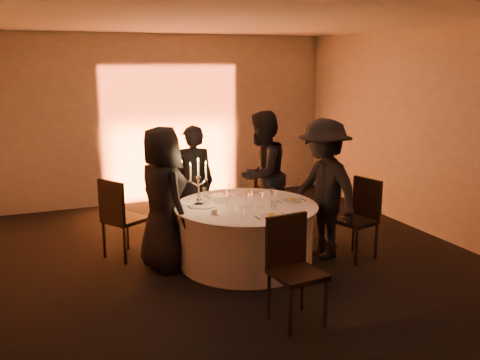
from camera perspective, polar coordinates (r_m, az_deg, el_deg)
name	(u,v)px	position (r m, az deg, el deg)	size (l,w,h in m)	color
floor	(246,263)	(6.94, 0.64, -8.83)	(7.00, 7.00, 0.00)	black
ceiling	(247,20)	(6.47, 0.70, 16.72)	(7.00, 7.00, 0.00)	white
wall_back	(171,119)	(9.83, -7.40, 6.49)	(7.00, 7.00, 0.00)	#9D9791
wall_front	(463,230)	(3.67, 22.69, -4.92)	(7.00, 7.00, 0.00)	#9D9791
wall_right	(439,135)	(8.18, 20.45, 4.56)	(7.00, 7.00, 0.00)	#9D9791
uplighter_fixture	(177,200)	(9.81, -6.70, -2.13)	(0.25, 0.12, 0.10)	black
banquet_table	(246,234)	(6.81, 0.64, -5.82)	(1.80, 1.80, 0.77)	black
chair_left	(120,214)	(7.07, -12.73, -3.56)	(0.64, 0.64, 1.07)	black
chair_back_left	(192,190)	(8.23, -5.13, -1.07)	(0.50, 0.50, 1.05)	black
chair_back_right	(258,194)	(8.30, 1.89, -1.46)	(0.54, 0.54, 0.92)	black
chair_right	(360,213)	(7.16, 12.70, -3.48)	(0.56, 0.56, 1.04)	black
chair_front	(292,262)	(5.34, 5.62, -8.74)	(0.51, 0.51, 1.06)	black
guest_left	(162,199)	(6.60, -8.27, -1.98)	(0.87, 0.57, 1.78)	black
guest_back_left	(193,182)	(7.72, -5.03, -0.22)	(0.60, 0.40, 1.65)	black
guest_back_right	(262,175)	(7.73, 2.34, 0.56)	(0.90, 0.70, 1.84)	black
guest_right	(323,189)	(6.98, 8.88, -0.99)	(1.18, 0.68, 1.83)	black
plate_left	(203,206)	(6.65, -4.00, -2.78)	(0.36, 0.30, 0.01)	silver
plate_back_left	(220,196)	(7.13, -2.20, -1.68)	(0.36, 0.27, 0.01)	silver
plate_back_right	(250,192)	(7.26, 1.03, -1.33)	(0.36, 0.26, 0.08)	silver
plate_right	(291,200)	(6.90, 5.50, -2.12)	(0.36, 0.25, 0.08)	silver
plate_front	(271,215)	(6.21, 3.33, -3.78)	(0.36, 0.24, 0.08)	silver
coffee_cup	(214,212)	(6.30, -2.75, -3.41)	(0.11, 0.11, 0.07)	silver
candelabra	(199,189)	(6.66, -4.45, -0.94)	(0.25, 0.12, 0.61)	white
wine_glass_a	(272,193)	(6.76, 3.41, -1.36)	(0.07, 0.07, 0.19)	white
wine_glass_b	(226,195)	(6.62, -1.46, -1.63)	(0.07, 0.07, 0.19)	white
wine_glass_c	(230,188)	(6.98, -1.06, -0.89)	(0.07, 0.07, 0.19)	white
wine_glass_d	(251,195)	(6.63, 1.17, -1.63)	(0.07, 0.07, 0.19)	white
wine_glass_e	(274,195)	(6.62, 3.66, -1.66)	(0.07, 0.07, 0.19)	white
wine_glass_f	(261,197)	(6.54, 2.29, -1.83)	(0.07, 0.07, 0.19)	white
wine_glass_g	(248,197)	(6.53, 0.82, -1.85)	(0.07, 0.07, 0.19)	white
wine_glass_h	(204,192)	(6.82, -3.82, -1.24)	(0.07, 0.07, 0.19)	white
tumbler_a	(230,209)	(6.36, -1.08, -3.10)	(0.07, 0.07, 0.09)	white
tumbler_b	(274,205)	(6.53, 3.60, -2.70)	(0.07, 0.07, 0.09)	white
tumbler_c	(244,211)	(6.26, 0.42, -3.36)	(0.07, 0.07, 0.09)	white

